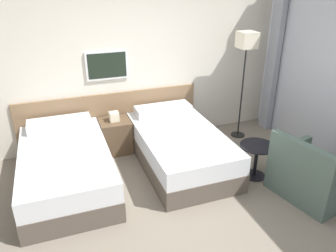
{
  "coord_description": "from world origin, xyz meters",
  "views": [
    {
      "loc": [
        -1.37,
        -2.9,
        2.58
      ],
      "look_at": [
        0.03,
        0.94,
        0.68
      ],
      "focal_mm": 35.0,
      "sensor_mm": 36.0,
      "label": 1
    }
  ],
  "objects_px": {
    "side_table": "(257,154)",
    "armchair": "(313,177)",
    "bed_near_door": "(66,167)",
    "nightstand": "(116,135)",
    "floor_lamp": "(246,48)",
    "bed_near_window": "(179,147)"
  },
  "relations": [
    {
      "from": "bed_near_door",
      "to": "bed_near_window",
      "type": "height_order",
      "value": "same"
    },
    {
      "from": "floor_lamp",
      "to": "side_table",
      "type": "bearing_deg",
      "value": -110.84
    },
    {
      "from": "side_table",
      "to": "armchair",
      "type": "height_order",
      "value": "armchair"
    },
    {
      "from": "bed_near_window",
      "to": "side_table",
      "type": "xyz_separation_m",
      "value": [
        0.86,
        -0.68,
        0.07
      ]
    },
    {
      "from": "nightstand",
      "to": "armchair",
      "type": "distance_m",
      "value": 2.89
    },
    {
      "from": "nightstand",
      "to": "bed_near_door",
      "type": "bearing_deg",
      "value": -138.9
    },
    {
      "from": "bed_near_door",
      "to": "bed_near_window",
      "type": "xyz_separation_m",
      "value": [
        1.61,
        0.0,
        0.0
      ]
    },
    {
      "from": "bed_near_window",
      "to": "bed_near_door",
      "type": "bearing_deg",
      "value": 180.0
    },
    {
      "from": "nightstand",
      "to": "side_table",
      "type": "xyz_separation_m",
      "value": [
        1.67,
        -1.38,
        0.07
      ]
    },
    {
      "from": "bed_near_door",
      "to": "armchair",
      "type": "xyz_separation_m",
      "value": [
        2.91,
        -1.28,
        -0.01
      ]
    },
    {
      "from": "armchair",
      "to": "bed_near_window",
      "type": "bearing_deg",
      "value": 33.55
    },
    {
      "from": "nightstand",
      "to": "floor_lamp",
      "type": "xyz_separation_m",
      "value": [
        2.12,
        -0.19,
        1.26
      ]
    },
    {
      "from": "bed_near_window",
      "to": "nightstand",
      "type": "xyz_separation_m",
      "value": [
        -0.8,
        0.7,
        -0.0
      ]
    },
    {
      "from": "bed_near_door",
      "to": "bed_near_window",
      "type": "distance_m",
      "value": 1.61
    },
    {
      "from": "bed_near_door",
      "to": "side_table",
      "type": "height_order",
      "value": "bed_near_door"
    },
    {
      "from": "nightstand",
      "to": "floor_lamp",
      "type": "bearing_deg",
      "value": -4.99
    },
    {
      "from": "bed_near_window",
      "to": "side_table",
      "type": "distance_m",
      "value": 1.1
    },
    {
      "from": "bed_near_window",
      "to": "armchair",
      "type": "relative_size",
      "value": 1.9
    },
    {
      "from": "armchair",
      "to": "nightstand",
      "type": "bearing_deg",
      "value": 34.87
    },
    {
      "from": "bed_near_door",
      "to": "nightstand",
      "type": "bearing_deg",
      "value": 41.1
    },
    {
      "from": "floor_lamp",
      "to": "armchair",
      "type": "xyz_separation_m",
      "value": [
        -0.02,
        -1.8,
        -1.27
      ]
    },
    {
      "from": "nightstand",
      "to": "floor_lamp",
      "type": "distance_m",
      "value": 2.48
    }
  ]
}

